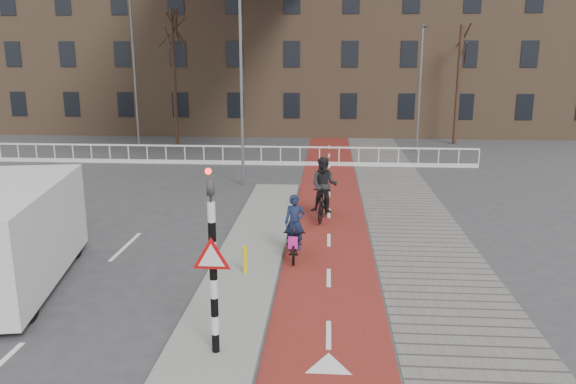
{
  "coord_description": "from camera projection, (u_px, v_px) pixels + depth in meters",
  "views": [
    {
      "loc": [
        1.42,
        -11.35,
        5.49
      ],
      "look_at": [
        0.25,
        5.0,
        1.5
      ],
      "focal_mm": 35.0,
      "sensor_mm": 36.0,
      "label": 1
    }
  ],
  "objects": [
    {
      "name": "sidewalk",
      "position": [
        401.0,
        201.0,
        21.79
      ],
      "size": [
        3.0,
        60.0,
        0.01
      ],
      "primitive_type": "cube",
      "color": "slate",
      "rests_on": "ground"
    },
    {
      "name": "ground",
      "position": [
        261.0,
        311.0,
        12.39
      ],
      "size": [
        120.0,
        120.0,
        0.0
      ],
      "primitive_type": "plane",
      "color": "#38383A",
      "rests_on": "ground"
    },
    {
      "name": "cyclist_near",
      "position": [
        295.0,
        237.0,
        15.49
      ],
      "size": [
        0.64,
        1.72,
        1.8
      ],
      "rotation": [
        0.0,
        0.0,
        0.03
      ],
      "color": "black",
      "rests_on": "bike_lane"
    },
    {
      "name": "streetlight_near",
      "position": [
        241.0,
        89.0,
        23.38
      ],
      "size": [
        0.12,
        0.12,
        8.31
      ],
      "primitive_type": "cylinder",
      "color": "slate",
      "rests_on": "ground"
    },
    {
      "name": "bike_lane",
      "position": [
        329.0,
        200.0,
        21.98
      ],
      "size": [
        2.5,
        60.0,
        0.01
      ],
      "primitive_type": "cube",
      "color": "maroon",
      "rests_on": "ground"
    },
    {
      "name": "bollard",
      "position": [
        245.0,
        260.0,
        14.18
      ],
      "size": [
        0.12,
        0.12,
        0.71
      ],
      "primitive_type": "cylinder",
      "color": "#D4CC0B",
      "rests_on": "curb_island"
    },
    {
      "name": "cyclist_far",
      "position": [
        324.0,
        194.0,
        19.13
      ],
      "size": [
        1.04,
        2.1,
        2.16
      ],
      "rotation": [
        0.0,
        0.0,
        -0.17
      ],
      "color": "black",
      "rests_on": "bike_lane"
    },
    {
      "name": "tree_mid",
      "position": [
        174.0,
        78.0,
        34.67
      ],
      "size": [
        0.23,
        0.23,
        8.25
      ],
      "primitive_type": "cylinder",
      "color": "#321F16",
      "rests_on": "ground"
    },
    {
      "name": "townhouse_row",
      "position": [
        270.0,
        24.0,
        41.77
      ],
      "size": [
        46.0,
        10.0,
        15.9
      ],
      "color": "#7F6047",
      "rests_on": "ground"
    },
    {
      "name": "railing",
      "position": [
        204.0,
        158.0,
        29.14
      ],
      "size": [
        28.0,
        0.1,
        0.99
      ],
      "color": "silver",
      "rests_on": "ground"
    },
    {
      "name": "streetlight_right",
      "position": [
        420.0,
        90.0,
        32.25
      ],
      "size": [
        0.12,
        0.12,
        7.18
      ],
      "primitive_type": "cylinder",
      "color": "slate",
      "rests_on": "ground"
    },
    {
      "name": "streetlight_left",
      "position": [
        135.0,
        75.0,
        33.42
      ],
      "size": [
        0.12,
        0.12,
        8.8
      ],
      "primitive_type": "cylinder",
      "color": "slate",
      "rests_on": "ground"
    },
    {
      "name": "tree_right",
      "position": [
        458.0,
        86.0,
        35.05
      ],
      "size": [
        0.27,
        0.27,
        7.33
      ],
      "primitive_type": "cylinder",
      "color": "#321F16",
      "rests_on": "ground"
    },
    {
      "name": "curb_island",
      "position": [
        253.0,
        248.0,
        16.3
      ],
      "size": [
        1.8,
        16.0,
        0.12
      ],
      "primitive_type": "cube",
      "color": "gray",
      "rests_on": "ground"
    },
    {
      "name": "van",
      "position": [
        7.0,
        236.0,
        13.41
      ],
      "size": [
        3.33,
        6.07,
        2.47
      ],
      "rotation": [
        0.0,
        0.0,
        0.19
      ],
      "color": "silver",
      "rests_on": "ground"
    },
    {
      "name": "traffic_signal",
      "position": [
        213.0,
        257.0,
        10.01
      ],
      "size": [
        0.8,
        0.8,
        3.68
      ],
      "color": "black",
      "rests_on": "curb_island"
    }
  ]
}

